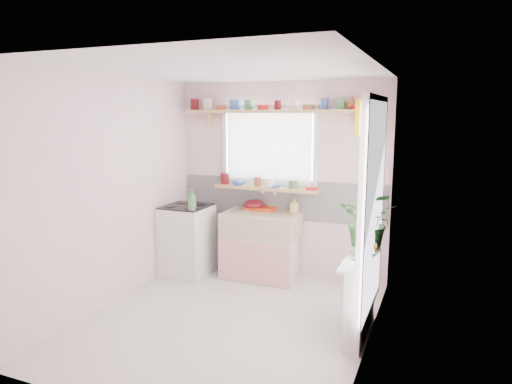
% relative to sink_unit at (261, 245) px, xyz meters
% --- Properties ---
extents(room, '(3.20, 3.20, 3.20)m').
position_rel_sink_unit_xyz_m(room, '(0.81, -0.43, 0.94)').
color(room, silver).
rests_on(room, ground).
extents(sink_unit, '(0.95, 0.65, 1.11)m').
position_rel_sink_unit_xyz_m(sink_unit, '(0.00, 0.00, 0.00)').
color(sink_unit, white).
rests_on(sink_unit, ground).
extents(cooker, '(0.58, 0.58, 0.93)m').
position_rel_sink_unit_xyz_m(cooker, '(-0.95, -0.24, 0.03)').
color(cooker, white).
rests_on(cooker, ground).
extents(radiator_ledge, '(0.22, 0.95, 0.78)m').
position_rel_sink_unit_xyz_m(radiator_ledge, '(1.45, -1.09, -0.03)').
color(radiator_ledge, white).
rests_on(radiator_ledge, ground).
extents(windowsill, '(1.40, 0.22, 0.04)m').
position_rel_sink_unit_xyz_m(windowsill, '(-0.00, 0.19, 0.71)').
color(windowsill, tan).
rests_on(windowsill, room).
extents(pine_shelf, '(2.52, 0.24, 0.04)m').
position_rel_sink_unit_xyz_m(pine_shelf, '(0.15, 0.18, 1.69)').
color(pine_shelf, tan).
rests_on(pine_shelf, room).
extents(shelf_crockery, '(2.47, 0.11, 0.12)m').
position_rel_sink_unit_xyz_m(shelf_crockery, '(0.13, 0.18, 1.76)').
color(shelf_crockery, '#590F14').
rests_on(shelf_crockery, pine_shelf).
extents(sill_crockery, '(1.35, 0.11, 0.12)m').
position_rel_sink_unit_xyz_m(sill_crockery, '(-0.05, 0.19, 0.78)').
color(sill_crockery, '#590F14').
rests_on(sill_crockery, windowsill).
extents(dish_tray, '(0.40, 0.30, 0.04)m').
position_rel_sink_unit_xyz_m(dish_tray, '(-0.07, 0.21, 0.44)').
color(dish_tray, '#DE4013').
rests_on(dish_tray, sink_unit).
extents(colander, '(0.34, 0.34, 0.13)m').
position_rel_sink_unit_xyz_m(colander, '(-0.17, 0.18, 0.48)').
color(colander, maroon).
rests_on(colander, sink_unit).
extents(jade_plant, '(0.61, 0.55, 0.60)m').
position_rel_sink_unit_xyz_m(jade_plant, '(1.48, -0.89, 0.65)').
color(jade_plant, '#265C24').
rests_on(jade_plant, radiator_ledge).
extents(fruit_bowl, '(0.28, 0.28, 0.06)m').
position_rel_sink_unit_xyz_m(fruit_bowl, '(1.48, -1.05, 0.38)').
color(fruit_bowl, silver).
rests_on(fruit_bowl, radiator_ledge).
extents(herb_pot, '(0.13, 0.11, 0.21)m').
position_rel_sink_unit_xyz_m(herb_pot, '(1.48, -1.49, 0.45)').
color(herb_pot, '#28642B').
rests_on(herb_pot, radiator_ledge).
extents(soap_bottle_sink, '(0.10, 0.10, 0.18)m').
position_rel_sink_unit_xyz_m(soap_bottle_sink, '(0.38, 0.21, 0.51)').
color(soap_bottle_sink, '#EED969').
rests_on(soap_bottle_sink, sink_unit).
extents(sill_cup, '(0.14, 0.14, 0.11)m').
position_rel_sink_unit_xyz_m(sill_cup, '(0.06, 0.13, 0.78)').
color(sill_cup, white).
rests_on(sill_cup, windowsill).
extents(sill_bowl, '(0.24, 0.24, 0.06)m').
position_rel_sink_unit_xyz_m(sill_bowl, '(-0.37, 0.16, 0.76)').
color(sill_bowl, '#3766B3').
rests_on(sill_bowl, windowsill).
extents(shelf_vase, '(0.20, 0.20, 0.16)m').
position_rel_sink_unit_xyz_m(shelf_vase, '(1.05, 0.24, 1.79)').
color(shelf_vase, '#B76338').
rests_on(shelf_vase, pine_shelf).
extents(cooker_bottle, '(0.13, 0.13, 0.27)m').
position_rel_sink_unit_xyz_m(cooker_bottle, '(-0.73, -0.46, 0.62)').
color(cooker_bottle, '#438749').
rests_on(cooker_bottle, cooker).
extents(fruit, '(0.20, 0.14, 0.10)m').
position_rel_sink_unit_xyz_m(fruit, '(1.49, -1.04, 0.43)').
color(fruit, orange).
rests_on(fruit, fruit_bowl).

